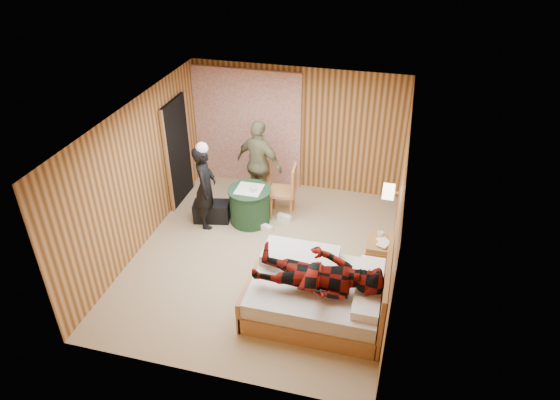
% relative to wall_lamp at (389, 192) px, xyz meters
% --- Properties ---
extents(floor, '(4.20, 5.00, 0.01)m').
position_rel_wall_lamp_xyz_m(floor, '(-1.92, -0.45, -1.30)').
color(floor, tan).
rests_on(floor, ground).
extents(ceiling, '(4.20, 5.00, 0.01)m').
position_rel_wall_lamp_xyz_m(ceiling, '(-1.92, -0.45, 1.20)').
color(ceiling, white).
rests_on(ceiling, wall_back).
extents(wall_back, '(4.20, 0.02, 2.50)m').
position_rel_wall_lamp_xyz_m(wall_back, '(-1.92, 2.05, -0.05)').
color(wall_back, tan).
rests_on(wall_back, floor).
extents(wall_left, '(0.02, 5.00, 2.50)m').
position_rel_wall_lamp_xyz_m(wall_left, '(-4.02, -0.45, -0.05)').
color(wall_left, tan).
rests_on(wall_left, floor).
extents(wall_right, '(0.02, 5.00, 2.50)m').
position_rel_wall_lamp_xyz_m(wall_right, '(0.18, -0.45, -0.05)').
color(wall_right, tan).
rests_on(wall_right, floor).
extents(curtain, '(2.20, 0.08, 2.40)m').
position_rel_wall_lamp_xyz_m(curtain, '(-2.92, 1.98, -0.10)').
color(curtain, beige).
rests_on(curtain, floor).
extents(doorway, '(0.06, 0.90, 2.05)m').
position_rel_wall_lamp_xyz_m(doorway, '(-3.98, 0.95, -0.28)').
color(doorway, black).
rests_on(doorway, floor).
extents(wall_lamp, '(0.26, 0.24, 0.16)m').
position_rel_wall_lamp_xyz_m(wall_lamp, '(0.00, 0.00, 0.00)').
color(wall_lamp, gold).
rests_on(wall_lamp, wall_right).
extents(bed, '(1.96, 1.51, 1.04)m').
position_rel_wall_lamp_xyz_m(bed, '(-0.80, -1.42, -1.00)').
color(bed, '#BD764D').
rests_on(bed, floor).
extents(nightstand, '(0.38, 0.52, 0.50)m').
position_rel_wall_lamp_xyz_m(nightstand, '(-0.04, -0.23, -1.04)').
color(nightstand, '#BD764D').
rests_on(nightstand, floor).
extents(round_table, '(0.79, 0.79, 0.70)m').
position_rel_wall_lamp_xyz_m(round_table, '(-2.44, 0.50, -0.95)').
color(round_table, '#1F4426').
rests_on(round_table, floor).
extents(chair_far, '(0.43, 0.43, 0.93)m').
position_rel_wall_lamp_xyz_m(chair_far, '(-2.43, 1.13, -0.76)').
color(chair_far, '#BD764D').
rests_on(chair_far, floor).
extents(chair_near, '(0.51, 0.51, 1.03)m').
position_rel_wall_lamp_xyz_m(chair_near, '(-1.82, 0.89, -0.70)').
color(chair_near, '#BD764D').
rests_on(chair_near, floor).
extents(duffel_bag, '(0.71, 0.48, 0.37)m').
position_rel_wall_lamp_xyz_m(duffel_bag, '(-3.14, 0.37, -1.12)').
color(duffel_bag, black).
rests_on(duffel_bag, floor).
extents(sneaker_left, '(0.28, 0.20, 0.12)m').
position_rel_wall_lamp_xyz_m(sneaker_left, '(-2.08, 0.29, -1.24)').
color(sneaker_left, white).
rests_on(sneaker_left, floor).
extents(sneaker_right, '(0.28, 0.17, 0.12)m').
position_rel_wall_lamp_xyz_m(sneaker_right, '(-1.82, 0.68, -1.24)').
color(sneaker_right, white).
rests_on(sneaker_right, floor).
extents(woman_standing, '(0.49, 0.64, 1.57)m').
position_rel_wall_lamp_xyz_m(woman_standing, '(-3.16, 0.23, -0.51)').
color(woman_standing, black).
rests_on(woman_standing, floor).
extents(man_at_table, '(1.09, 0.74, 1.72)m').
position_rel_wall_lamp_xyz_m(man_at_table, '(-2.44, 1.16, -0.44)').
color(man_at_table, '#726F4C').
rests_on(man_at_table, floor).
extents(man_on_bed, '(0.86, 0.67, 1.77)m').
position_rel_wall_lamp_xyz_m(man_on_bed, '(-0.77, -1.65, -0.35)').
color(man_on_bed, maroon).
rests_on(man_on_bed, bed).
extents(book_lower, '(0.26, 0.28, 0.02)m').
position_rel_wall_lamp_xyz_m(book_lower, '(-0.04, -0.28, -0.79)').
color(book_lower, white).
rests_on(book_lower, nightstand).
extents(book_upper, '(0.24, 0.27, 0.02)m').
position_rel_wall_lamp_xyz_m(book_upper, '(-0.04, -0.28, -0.77)').
color(book_upper, white).
rests_on(book_upper, nightstand).
extents(cup_nightstand, '(0.13, 0.13, 0.09)m').
position_rel_wall_lamp_xyz_m(cup_nightstand, '(-0.04, -0.10, -0.75)').
color(cup_nightstand, white).
rests_on(cup_nightstand, nightstand).
extents(cup_table, '(0.14, 0.14, 0.10)m').
position_rel_wall_lamp_xyz_m(cup_table, '(-2.34, 0.45, -0.56)').
color(cup_table, white).
rests_on(cup_table, round_table).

